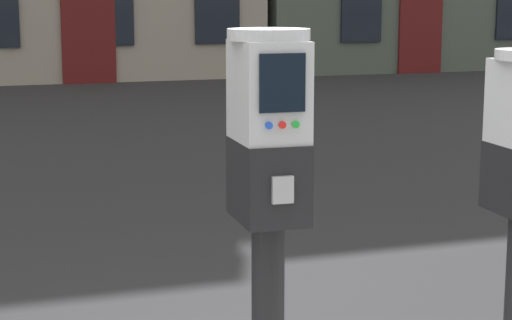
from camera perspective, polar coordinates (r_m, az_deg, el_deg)
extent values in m
cube|color=black|center=(2.43, 0.77, -1.27)|extent=(0.18, 0.25, 0.21)
cube|color=#A5A8AD|center=(2.31, 1.68, -1.87)|extent=(0.06, 0.01, 0.07)
cube|color=#B7BABF|center=(2.39, 0.78, 4.33)|extent=(0.18, 0.24, 0.26)
cube|color=black|center=(2.28, 1.65, 4.82)|extent=(0.12, 0.01, 0.15)
cylinder|color=blue|center=(2.28, 0.82, 2.16)|extent=(0.02, 0.01, 0.02)
cylinder|color=red|center=(2.29, 1.65, 2.20)|extent=(0.02, 0.01, 0.02)
cylinder|color=green|center=(2.30, 2.48, 2.23)|extent=(0.02, 0.01, 0.02)
cylinder|color=#B7BABF|center=(2.38, 0.79, 7.82)|extent=(0.23, 0.23, 0.03)
cube|color=black|center=(17.56, -9.11, 9.31)|extent=(0.90, 0.06, 1.39)
cube|color=black|center=(18.04, -2.43, 9.45)|extent=(0.90, 0.06, 1.39)
cube|color=#591414|center=(17.50, -10.40, 8.14)|extent=(1.00, 0.07, 2.10)
cube|color=black|center=(19.16, 6.58, 9.33)|extent=(0.90, 0.06, 1.36)
cube|color=#591414|center=(19.80, 10.21, 8.38)|extent=(1.00, 0.07, 2.10)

